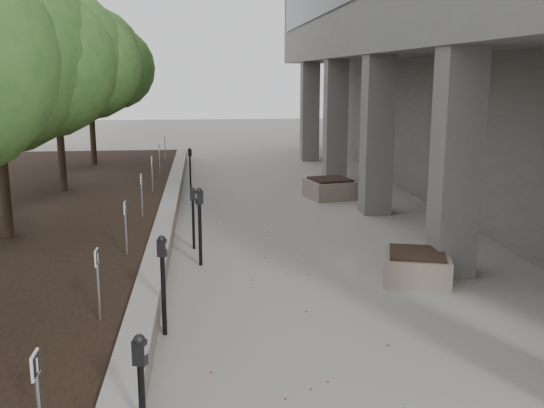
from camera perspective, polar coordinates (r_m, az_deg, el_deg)
retaining_wall at (r=13.73m, az=-9.75°, el=-2.16°), size 0.39×26.00×0.50m
crabapple_tree_4 at (r=17.72m, az=-19.13°, el=9.89°), size 4.60×4.00×5.44m
crabapple_tree_5 at (r=22.63m, az=-16.37°, el=10.36°), size 4.60×4.00×5.44m
parking_sign_2 at (r=5.66m, az=-20.62°, el=-17.05°), size 0.04×0.22×0.96m
parking_sign_3 at (r=8.36m, az=-15.66°, el=-7.18°), size 0.04×0.22×0.96m
parking_sign_4 at (r=11.21m, az=-13.26°, el=-2.19°), size 0.04×0.22×0.96m
parking_sign_5 at (r=14.12m, az=-11.85°, el=0.76°), size 0.04×0.22×0.96m
parking_sign_6 at (r=17.06m, az=-10.93°, el=2.70°), size 0.04×0.22×0.96m
parking_sign_7 at (r=20.02m, az=-10.28°, el=4.07°), size 0.04×0.22×0.96m
parking_sign_8 at (r=22.99m, az=-9.79°, el=5.08°), size 0.04×0.22×0.96m
parking_meter_1 at (r=5.85m, az=-11.81°, el=-17.71°), size 0.16×0.14×1.36m
parking_meter_2 at (r=8.66m, az=-9.94°, el=-7.39°), size 0.16×0.13×1.42m
parking_meter_3 at (r=12.77m, az=-7.24°, el=-1.32°), size 0.13×0.09×1.29m
parking_meter_4 at (r=11.64m, az=-6.63°, el=-2.10°), size 0.18×0.15×1.49m
parking_meter_5 at (r=19.63m, az=-7.52°, el=3.28°), size 0.15×0.13×1.27m
planter_front at (r=11.14m, az=13.12°, el=-5.56°), size 1.39×1.39×0.52m
planter_back at (r=18.06m, az=5.33°, el=1.47°), size 1.48×1.48×0.58m
berry_scatter at (r=9.98m, az=-0.97°, el=-8.83°), size 3.30×14.10×0.02m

